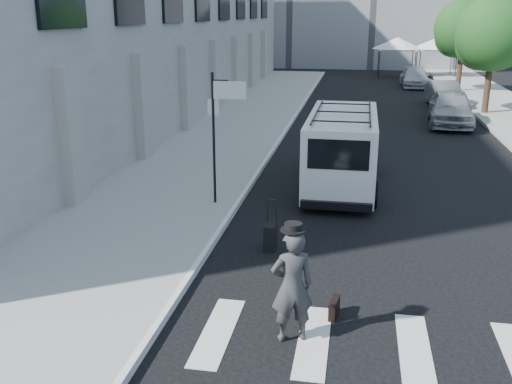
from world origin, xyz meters
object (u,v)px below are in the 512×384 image
at_px(briefcase, 334,308).
at_px(parked_car_b, 444,94).
at_px(cargo_van, 342,149).
at_px(businessman, 292,286).
at_px(suitcase, 270,237).
at_px(parked_car_a, 451,108).
at_px(parked_car_c, 415,78).

distance_m(briefcase, parked_car_b, 25.17).
xyz_separation_m(cargo_van, parked_car_b, (5.14, 16.61, -0.46)).
relative_size(businessman, briefcase, 4.32).
relative_size(briefcase, parked_car_b, 0.10).
bearing_deg(parked_car_b, cargo_van, -111.08).
relative_size(suitcase, parked_car_a, 0.23).
xyz_separation_m(cargo_van, parked_car_c, (4.30, 25.68, -0.50)).
height_order(businessman, suitcase, businessman).
relative_size(suitcase, parked_car_b, 0.26).
bearing_deg(businessman, briefcase, -148.76).
xyz_separation_m(businessman, parked_car_a, (5.18, 19.80, -0.12)).
relative_size(briefcase, parked_car_a, 0.09).
xyz_separation_m(parked_car_a, parked_car_b, (0.43, 5.71, -0.13)).
bearing_deg(cargo_van, parked_car_b, 73.14).
bearing_deg(parked_car_a, suitcase, -105.82).
height_order(briefcase, parked_car_a, parked_car_a).
xyz_separation_m(briefcase, parked_car_b, (4.96, 24.67, 0.54)).
height_order(parked_car_a, parked_car_c, parked_car_a).
distance_m(cargo_van, parked_car_a, 11.89).
height_order(cargo_van, parked_car_a, cargo_van).
bearing_deg(suitcase, briefcase, -59.93).
xyz_separation_m(briefcase, parked_car_a, (4.53, 18.96, 0.66)).
bearing_deg(parked_car_b, briefcase, -105.24).
relative_size(cargo_van, parked_car_b, 1.39).
bearing_deg(briefcase, parked_car_b, 87.86).
relative_size(briefcase, parked_car_c, 0.10).
xyz_separation_m(businessman, briefcase, (0.66, 0.83, -0.78)).
bearing_deg(briefcase, parked_car_c, 92.27).
distance_m(suitcase, parked_car_a, 17.32).
height_order(suitcase, parked_car_b, parked_car_b).
bearing_deg(parked_car_a, parked_car_c, 96.38).
relative_size(suitcase, parked_car_c, 0.24).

